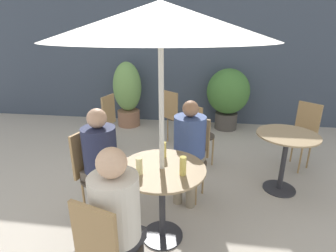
# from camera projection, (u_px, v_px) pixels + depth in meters

# --- Properties ---
(ground_plane) EXTENTS (20.00, 20.00, 0.00)m
(ground_plane) POSITION_uv_depth(u_px,v_px,m) (147.00, 238.00, 2.55)
(ground_plane) COLOR #B2A899
(storefront_wall) EXTENTS (10.00, 0.06, 3.00)m
(storefront_wall) POSITION_uv_depth(u_px,v_px,m) (182.00, 52.00, 5.38)
(storefront_wall) COLOR #3D4756
(storefront_wall) RESTS_ON ground_plane
(cafe_table_near) EXTENTS (0.79, 0.79, 0.76)m
(cafe_table_near) POSITION_uv_depth(u_px,v_px,m) (162.00, 184.00, 2.38)
(cafe_table_near) COLOR #2D2D33
(cafe_table_near) RESTS_ON ground_plane
(cafe_table_far) EXTENTS (0.72, 0.72, 0.76)m
(cafe_table_far) POSITION_uv_depth(u_px,v_px,m) (286.00, 149.00, 3.14)
(cafe_table_far) COLOR #2D2D33
(cafe_table_far) RESTS_ON ground_plane
(bistro_chair_0) EXTENTS (0.41, 0.42, 0.95)m
(bistro_chair_0) POSITION_uv_depth(u_px,v_px,m) (193.00, 151.00, 3.08)
(bistro_chair_0) COLOR #42382D
(bistro_chair_0) RESTS_ON ground_plane
(bistro_chair_1) EXTENTS (0.42, 0.41, 0.95)m
(bistro_chair_1) POSITION_uv_depth(u_px,v_px,m) (91.00, 167.00, 2.71)
(bistro_chair_1) COLOR #42382D
(bistro_chair_1) RESTS_ON ground_plane
(bistro_chair_2) EXTENTS (0.41, 0.42, 0.95)m
(bistro_chair_2) POSITION_uv_depth(u_px,v_px,m) (105.00, 249.00, 1.69)
(bistro_chair_2) COLOR #42382D
(bistro_chair_2) RESTS_ON ground_plane
(bistro_chair_3) EXTENTS (0.44, 0.44, 0.95)m
(bistro_chair_3) POSITION_uv_depth(u_px,v_px,m) (174.00, 113.00, 4.51)
(bistro_chair_3) COLOR #42382D
(bistro_chair_3) RESTS_ON ground_plane
(bistro_chair_4) EXTENTS (0.44, 0.44, 0.95)m
(bistro_chair_4) POSITION_uv_depth(u_px,v_px,m) (197.00, 130.00, 3.71)
(bistro_chair_4) COLOR #42382D
(bistro_chair_4) RESTS_ON ground_plane
(bistro_chair_5) EXTENTS (0.44, 0.44, 0.95)m
(bistro_chair_5) POSITION_uv_depth(u_px,v_px,m) (304.00, 130.00, 3.74)
(bistro_chair_5) COLOR #42382D
(bistro_chair_5) RESTS_ON ground_plane
(bistro_chair_6) EXTENTS (0.42, 0.40, 0.95)m
(bistro_chair_6) POSITION_uv_depth(u_px,v_px,m) (105.00, 118.00, 4.23)
(bistro_chair_6) COLOR #42382D
(bistro_chair_6) RESTS_ON ground_plane
(seated_person_0) EXTENTS (0.39, 0.41, 1.21)m
(seated_person_0) POSITION_uv_depth(u_px,v_px,m) (189.00, 144.00, 2.90)
(seated_person_0) COLOR gray
(seated_person_0) RESTS_ON ground_plane
(seated_person_1) EXTENTS (0.39, 0.37, 1.22)m
(seated_person_1) POSITION_uv_depth(u_px,v_px,m) (102.00, 156.00, 2.60)
(seated_person_1) COLOR brown
(seated_person_1) RESTS_ON ground_plane
(seated_person_2) EXTENTS (0.36, 0.38, 1.23)m
(seated_person_2) POSITION_uv_depth(u_px,v_px,m) (117.00, 214.00, 1.76)
(seated_person_2) COLOR #2D2D33
(seated_person_2) RESTS_ON ground_plane
(beer_glass_0) EXTENTS (0.06, 0.06, 0.15)m
(beer_glass_0) POSITION_uv_depth(u_px,v_px,m) (163.00, 150.00, 2.50)
(beer_glass_0) COLOR #DBC65B
(beer_glass_0) RESTS_ON cafe_table_near
(beer_glass_1) EXTENTS (0.06, 0.06, 0.15)m
(beer_glass_1) POSITION_uv_depth(u_px,v_px,m) (139.00, 166.00, 2.20)
(beer_glass_1) COLOR beige
(beer_glass_1) RESTS_ON cafe_table_near
(beer_glass_2) EXTENTS (0.06, 0.06, 0.17)m
(beer_glass_2) POSITION_uv_depth(u_px,v_px,m) (183.00, 166.00, 2.18)
(beer_glass_2) COLOR #DBC65B
(beer_glass_2) RESTS_ON cafe_table_near
(potted_plant_0) EXTENTS (0.57, 0.57, 1.33)m
(potted_plant_0) POSITION_uv_depth(u_px,v_px,m) (128.00, 92.00, 5.38)
(potted_plant_0) COLOR #93664C
(potted_plant_0) RESTS_ON ground_plane
(potted_plant_1) EXTENTS (0.84, 0.84, 1.22)m
(potted_plant_1) POSITION_uv_depth(u_px,v_px,m) (228.00, 94.00, 5.18)
(potted_plant_1) COLOR #47423D
(potted_plant_1) RESTS_ON ground_plane
(umbrella) EXTENTS (1.71, 1.71, 2.10)m
(umbrella) POSITION_uv_depth(u_px,v_px,m) (161.00, 22.00, 1.91)
(umbrella) COLOR silver
(umbrella) RESTS_ON ground_plane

